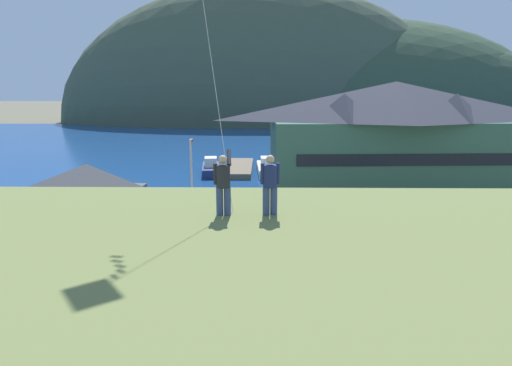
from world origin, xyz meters
TOP-DOWN VIEW (x-y plane):
  - ground_plane at (0.00, 0.00)m, footprint 600.00×600.00m
  - parking_lot_pad at (0.00, 5.00)m, footprint 40.00×20.00m
  - bay_water at (0.00, 60.00)m, footprint 360.00×84.00m
  - far_hill_west_ridge at (-0.37, 109.91)m, footprint 119.66×45.86m
  - far_hill_east_peak at (33.27, 119.14)m, footprint 116.00×65.00m
  - far_hill_center_saddle at (36.80, 111.22)m, footprint 118.71×44.37m
  - harbor_lodge at (13.51, 21.78)m, footprint 25.54×10.30m
  - storage_shed_near_lot at (-10.97, 6.89)m, footprint 7.12×6.24m
  - wharf_dock at (-2.29, 32.57)m, footprint 3.20×11.19m
  - moored_boat_wharfside at (-5.64, 30.24)m, footprint 2.79×6.60m
  - moored_boat_outer_mooring at (1.24, 30.53)m, footprint 2.74×7.48m
  - parked_car_front_row_red at (-10.83, 0.52)m, footprint 4.35×2.36m
  - parked_car_back_row_left at (11.14, 1.62)m, footprint 4.27×2.19m
  - parked_car_back_row_right at (14.34, 7.54)m, footprint 4.20×2.06m
  - parked_car_lone_by_shed at (9.00, 7.55)m, footprint 4.28×2.21m
  - parking_light_pole at (-4.67, 10.56)m, footprint 0.24×0.78m
  - person_kite_flyer at (-0.51, -8.68)m, footprint 0.52×0.68m
  - person_companion at (0.82, -8.65)m, footprint 0.55×0.40m

SIDE VIEW (x-z plane):
  - ground_plane at x=0.00m, z-range 0.00..0.00m
  - far_hill_west_ridge at x=-0.37m, z-range -39.73..39.73m
  - far_hill_east_peak at x=33.27m, z-range -30.82..30.82m
  - far_hill_center_saddle at x=36.80m, z-range -25.45..25.45m
  - bay_water at x=0.00m, z-range 0.00..0.03m
  - parking_lot_pad at x=0.00m, z-range 0.00..0.10m
  - wharf_dock at x=-2.29m, z-range 0.00..0.70m
  - moored_boat_wharfside at x=-5.64m, z-range -0.36..1.80m
  - moored_boat_outer_mooring at x=1.24m, z-range -0.36..1.80m
  - parked_car_front_row_red at x=-10.83m, z-range 0.15..1.97m
  - parked_car_back_row_left at x=11.14m, z-range 0.15..1.97m
  - parked_car_back_row_right at x=14.34m, z-range 0.15..1.97m
  - parked_car_lone_by_shed at x=9.00m, z-range 0.15..1.97m
  - storage_shed_near_lot at x=-10.97m, z-range 0.11..5.57m
  - parking_light_pole at x=-4.67m, z-range 0.63..7.15m
  - harbor_lodge at x=13.51m, z-range 0.32..11.22m
  - person_companion at x=0.82m, z-range 6.86..8.60m
  - person_kite_flyer at x=-0.51m, z-range 6.81..8.67m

